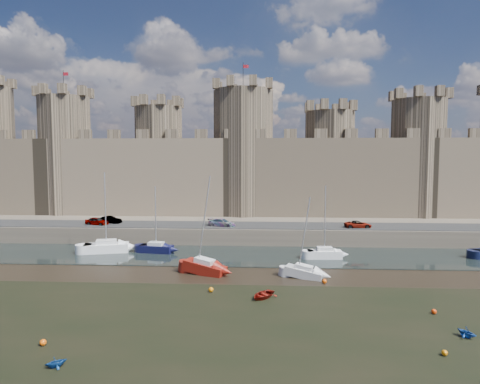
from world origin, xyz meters
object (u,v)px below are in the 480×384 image
(car_2, at_px, (222,223))
(car_0, at_px, (97,221))
(sailboat_5, at_px, (304,272))
(dinghy_1, at_px, (56,362))
(sailboat_1, at_px, (156,248))
(car_3, at_px, (358,224))
(car_1, at_px, (110,220))
(sailboat_4, at_px, (205,267))
(sailboat_2, at_px, (324,253))
(sailboat_0, at_px, (106,247))

(car_2, bearing_deg, car_0, 107.15)
(car_0, height_order, sailboat_5, sailboat_5)
(car_0, bearing_deg, dinghy_1, -145.98)
(sailboat_1, bearing_deg, car_3, 23.97)
(car_1, height_order, dinghy_1, car_1)
(car_3, bearing_deg, car_2, 85.03)
(car_0, distance_m, dinghy_1, 42.12)
(sailboat_4, xyz_separation_m, dinghy_1, (-6.31, -21.96, -0.46))
(sailboat_4, distance_m, dinghy_1, 22.85)
(sailboat_4, height_order, dinghy_1, sailboat_4)
(sailboat_2, bearing_deg, car_3, 54.16)
(sailboat_0, distance_m, sailboat_4, 17.89)
(sailboat_0, height_order, sailboat_4, sailboat_4)
(dinghy_1, bearing_deg, sailboat_4, -47.54)
(car_2, xyz_separation_m, car_3, (20.56, -0.23, -0.06))
(car_1, xyz_separation_m, sailboat_0, (3.03, -9.76, -2.27))
(car_1, height_order, car_3, car_1)
(sailboat_1, relative_size, sailboat_4, 0.82)
(car_1, xyz_separation_m, sailboat_2, (32.53, -11.58, -2.34))
(sailboat_1, height_order, sailboat_2, sailboat_2)
(car_1, distance_m, sailboat_0, 10.47)
(car_0, xyz_separation_m, sailboat_2, (34.03, -9.99, -2.36))
(sailboat_0, bearing_deg, car_0, 104.42)
(car_3, bearing_deg, sailboat_1, 99.98)
(sailboat_5, xyz_separation_m, dinghy_1, (-17.38, -21.06, -0.32))
(car_3, distance_m, sailboat_5, 20.92)
(sailboat_4, bearing_deg, sailboat_5, 16.25)
(car_1, relative_size, sailboat_5, 0.42)
(sailboat_0, distance_m, sailboat_1, 6.86)
(car_0, xyz_separation_m, car_1, (1.50, 1.59, -0.02))
(sailboat_4, bearing_deg, sailboat_0, 167.82)
(car_0, height_order, dinghy_1, car_0)
(car_3, height_order, sailboat_0, sailboat_0)
(car_2, relative_size, car_3, 1.06)
(sailboat_5, bearing_deg, sailboat_2, 87.93)
(car_3, relative_size, sailboat_5, 0.45)
(car_1, distance_m, sailboat_1, 13.87)
(sailboat_4, xyz_separation_m, sailboat_5, (11.07, -0.90, -0.14))
(sailboat_1, xyz_separation_m, sailboat_4, (8.14, -10.09, 0.06))
(car_1, distance_m, sailboat_4, 26.67)
(car_1, height_order, sailboat_2, sailboat_2)
(sailboat_2, relative_size, sailboat_5, 1.06)
(car_1, bearing_deg, sailboat_1, -124.29)
(sailboat_5, bearing_deg, dinghy_1, -110.35)
(car_1, distance_m, car_2, 18.35)
(car_1, relative_size, sailboat_0, 0.34)
(sailboat_2, bearing_deg, car_2, 143.23)
(car_0, bearing_deg, sailboat_2, -90.67)
(sailboat_2, bearing_deg, sailboat_4, -153.71)
(car_0, xyz_separation_m, sailboat_5, (30.59, -18.84, -2.47))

